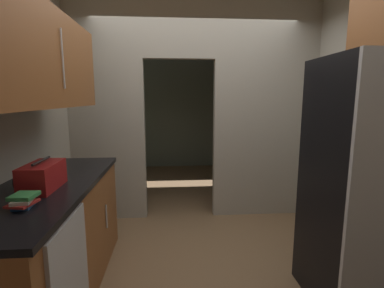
{
  "coord_description": "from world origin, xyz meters",
  "views": [
    {
      "loc": [
        -0.31,
        -2.35,
        1.55
      ],
      "look_at": [
        -0.09,
        0.56,
        1.08
      ],
      "focal_mm": 26.33,
      "sensor_mm": 36.0,
      "label": 1
    }
  ],
  "objects": [
    {
      "name": "refrigerator",
      "position": [
        1.17,
        -0.47,
        0.92
      ],
      "size": [
        0.85,
        0.71,
        1.84
      ],
      "color": "black",
      "rests_on": "ground"
    },
    {
      "name": "lower_cabinet_run",
      "position": [
        -1.23,
        -0.28,
        0.47
      ],
      "size": [
        0.66,
        1.85,
        0.93
      ],
      "color": "brown",
      "rests_on": "ground"
    },
    {
      "name": "kitchen_partition",
      "position": [
        0.05,
        1.25,
        1.48
      ],
      "size": [
        3.13,
        0.12,
        2.77
      ],
      "color": "#ADA899",
      "rests_on": "ground"
    },
    {
      "name": "ground",
      "position": [
        0.0,
        0.0,
        0.0
      ],
      "size": [
        20.0,
        20.0,
        0.0
      ],
      "primitive_type": "plane",
      "color": "brown"
    },
    {
      "name": "book_stack",
      "position": [
        -1.17,
        -0.73,
        0.97
      ],
      "size": [
        0.15,
        0.18,
        0.08
      ],
      "color": "#2D609E",
      "rests_on": "lower_cabinet_run"
    },
    {
      "name": "boombox",
      "position": [
        -1.21,
        -0.39,
        1.02
      ],
      "size": [
        0.2,
        0.37,
        0.21
      ],
      "color": "maroon",
      "rests_on": "lower_cabinet_run"
    },
    {
      "name": "upper_cabinet_counterside",
      "position": [
        -1.23,
        -0.28,
        1.82
      ],
      "size": [
        0.36,
        1.67,
        0.67
      ],
      "color": "brown"
    },
    {
      "name": "adjoining_room_shell",
      "position": [
        0.0,
        3.16,
        1.39
      ],
      "size": [
        3.13,
        2.86,
        2.77
      ],
      "color": "gray",
      "rests_on": "ground"
    }
  ]
}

